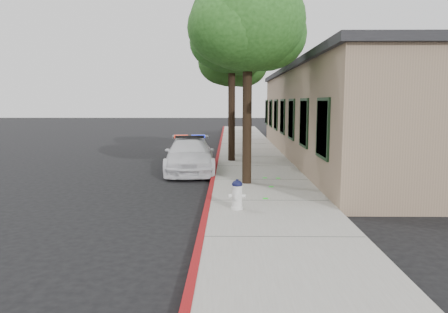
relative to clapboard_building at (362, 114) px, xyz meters
The scene contains 9 objects.
ground 11.42m from the clapboard_building, 126.62° to the right, with size 120.00×120.00×0.00m, color black.
sidewalk 8.13m from the clapboard_building, 130.31° to the right, with size 3.20×60.00×0.15m, color gray.
red_curb 9.18m from the clapboard_building, 137.85° to the right, with size 0.14×60.00×0.16m, color maroon.
clapboard_building is the anchor object (origin of this frame).
police_car 8.55m from the clapboard_building, 154.41° to the right, with size 2.16×4.60×1.42m.
fire_hydrant 11.65m from the clapboard_building, 120.79° to the right, with size 0.40×0.35×0.71m.
street_tree_near 9.07m from the clapboard_building, 129.85° to the right, with size 3.62×3.48×6.37m.
street_tree_mid 6.86m from the clapboard_building, 166.79° to the right, with size 3.52×3.57×6.66m.
street_tree_far 6.44m from the clapboard_building, behind, with size 3.23×3.08×5.83m.
Camera 1 is at (0.60, -10.86, 2.68)m, focal length 34.50 mm.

